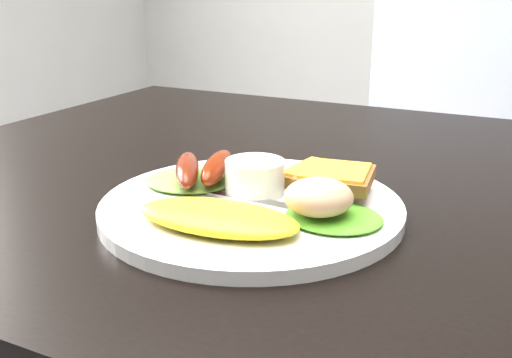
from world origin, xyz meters
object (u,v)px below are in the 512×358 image
dining_table (385,202)px  dining_chair (432,194)px  person (340,83)px  plate (251,208)px

dining_table → dining_chair: 0.89m
dining_chair → person: (-0.21, -0.15, 0.28)m
dining_table → dining_chair: dining_table is taller
dining_table → dining_chair: bearing=95.8°
dining_chair → plate: size_ratio=1.62×
dining_table → plate: (-0.09, -0.14, 0.03)m
dining_table → person: (-0.29, 0.69, 0.00)m
dining_table → person: size_ratio=0.82×
plate → person: bearing=103.3°
dining_table → plate: plate is taller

